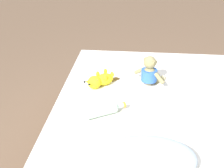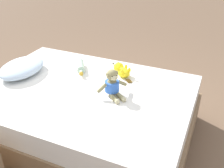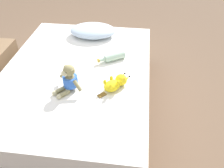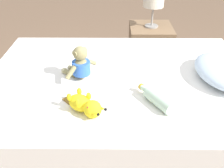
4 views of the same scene
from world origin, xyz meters
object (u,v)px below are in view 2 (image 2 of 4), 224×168
(plush_monkey, at_px, (113,85))
(bed, at_px, (84,112))
(plush_yellow_creature, at_px, (121,70))
(pillow, at_px, (22,68))
(glass_bottle, at_px, (81,66))

(plush_monkey, bearing_deg, bed, 94.37)
(plush_monkey, xyz_separation_m, plush_yellow_creature, (0.38, 0.07, -0.05))
(plush_monkey, relative_size, plush_yellow_creature, 0.91)
(plush_monkey, height_order, plush_yellow_creature, plush_monkey)
(pillow, xyz_separation_m, plush_monkey, (-0.01, -0.97, 0.03))
(bed, xyz_separation_m, plush_monkey, (0.02, -0.28, 0.35))
(plush_yellow_creature, bearing_deg, pillow, 112.21)
(bed, height_order, glass_bottle, glass_bottle)
(plush_monkey, bearing_deg, pillow, 89.45)
(pillow, relative_size, plush_yellow_creature, 1.90)
(plush_monkey, relative_size, glass_bottle, 0.96)
(pillow, bearing_deg, plush_yellow_creature, -67.79)
(pillow, bearing_deg, glass_bottle, -58.28)
(bed, distance_m, glass_bottle, 0.49)
(plush_yellow_creature, bearing_deg, plush_monkey, -169.45)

